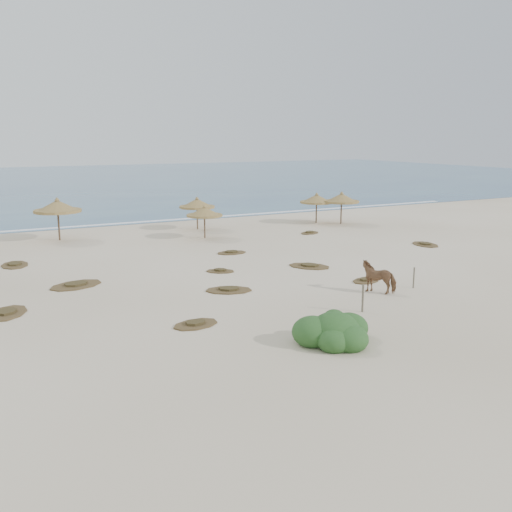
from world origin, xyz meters
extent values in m
plane|color=beige|center=(0.00, 0.00, 0.00)|extent=(160.00, 160.00, 0.00)
cube|color=navy|center=(0.00, 75.00, 0.00)|extent=(200.00, 100.00, 0.01)
cube|color=white|center=(0.00, 26.00, 0.00)|extent=(70.00, 0.60, 0.01)
cylinder|color=brown|center=(-6.85, 20.22, 1.15)|extent=(0.13, 0.13, 2.30)
cylinder|color=olive|center=(-6.85, 20.22, 2.10)|extent=(3.82, 3.82, 0.20)
cone|color=olive|center=(-6.85, 20.22, 2.46)|extent=(3.69, 3.69, 0.82)
cone|color=olive|center=(-6.85, 20.22, 2.95)|extent=(0.39, 0.39, 0.24)
cylinder|color=brown|center=(3.67, 20.16, 0.98)|extent=(0.11, 0.11, 1.96)
cylinder|color=olive|center=(3.67, 20.16, 1.79)|extent=(2.98, 2.98, 0.17)
cone|color=olive|center=(3.67, 20.16, 2.10)|extent=(2.88, 2.88, 0.70)
cone|color=olive|center=(3.67, 20.16, 2.52)|extent=(0.34, 0.34, 0.21)
cylinder|color=brown|center=(2.66, 16.20, 0.91)|extent=(0.10, 0.10, 1.82)
cylinder|color=olive|center=(2.66, 16.20, 1.67)|extent=(3.16, 3.16, 0.16)
cone|color=olive|center=(2.66, 16.20, 1.95)|extent=(3.05, 3.05, 0.65)
cone|color=olive|center=(2.66, 16.20, 2.35)|extent=(0.31, 0.31, 0.19)
cylinder|color=brown|center=(13.91, 18.60, 0.98)|extent=(0.11, 0.11, 1.95)
cylinder|color=olive|center=(13.91, 18.60, 1.79)|extent=(3.43, 3.43, 0.17)
cone|color=olive|center=(13.91, 18.60, 2.09)|extent=(3.32, 3.32, 0.70)
cone|color=olive|center=(13.91, 18.60, 2.51)|extent=(0.33, 0.33, 0.20)
cylinder|color=brown|center=(15.50, 17.24, 1.03)|extent=(0.12, 0.12, 2.06)
cylinder|color=olive|center=(15.50, 17.24, 1.89)|extent=(3.02, 3.02, 0.18)
cone|color=olive|center=(15.50, 17.24, 2.21)|extent=(2.92, 2.92, 0.74)
cone|color=olive|center=(15.50, 17.24, 2.65)|extent=(0.35, 0.35, 0.22)
imported|color=brown|center=(4.38, -1.15, 0.74)|extent=(1.66, 1.89, 1.48)
cylinder|color=#706754|center=(1.72, -3.33, 0.60)|extent=(0.11, 0.11, 1.19)
cylinder|color=#706754|center=(6.36, -1.38, 0.52)|extent=(0.08, 0.08, 1.03)
ellipsoid|color=#33622A|center=(-1.51, -5.89, 0.49)|extent=(1.78, 1.78, 1.34)
ellipsoid|color=#33622A|center=(-0.71, -5.62, 0.40)|extent=(1.43, 1.43, 1.07)
ellipsoid|color=#33622A|center=(-2.22, -5.53, 0.45)|extent=(1.51, 1.51, 1.14)
ellipsoid|color=#33622A|center=(-1.33, -6.51, 0.36)|extent=(1.34, 1.34, 1.00)
ellipsoid|color=#33622A|center=(-1.86, -6.33, 0.34)|extent=(1.25, 1.25, 0.94)
ellipsoid|color=#33622A|center=(-0.97, -5.09, 0.31)|extent=(1.07, 1.07, 0.80)
ellipsoid|color=#33622A|center=(-1.24, -5.44, 0.80)|extent=(0.80, 0.80, 0.60)
ellipsoid|color=#33622A|center=(-1.77, -5.80, 0.85)|extent=(0.71, 0.71, 0.53)
camera|label=1|loc=(-12.97, -21.70, 7.30)|focal=40.00mm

